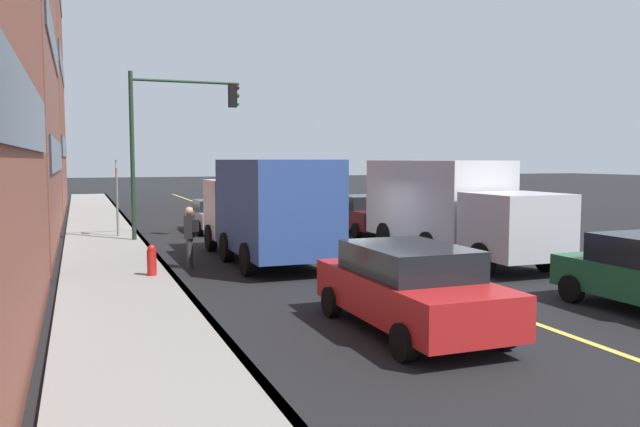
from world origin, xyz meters
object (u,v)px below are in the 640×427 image
(traffic_light_mast, at_px, (173,127))
(fire_hydrant, at_px, (152,263))
(truck_blue, at_px, (267,207))
(pedestrian_with_backpack, at_px, (190,232))
(car_red, at_px, (409,287))
(street_sign_post, at_px, (117,193))
(car_maroon, at_px, (360,214))
(truck_white, at_px, (449,206))
(car_silver, at_px, (215,215))

(traffic_light_mast, relative_size, fire_hydrant, 6.72)
(truck_blue, height_order, fire_hydrant, truck_blue)
(pedestrian_with_backpack, xyz_separation_m, traffic_light_mast, (6.21, -0.43, 3.27))
(car_red, height_order, traffic_light_mast, traffic_light_mast)
(street_sign_post, bearing_deg, traffic_light_mast, -125.04)
(pedestrian_with_backpack, bearing_deg, car_maroon, -52.30)
(truck_white, bearing_deg, truck_blue, 79.96)
(car_silver, height_order, truck_white, truck_white)
(fire_hydrant, bearing_deg, truck_blue, -61.21)
(fire_hydrant, bearing_deg, car_silver, -19.58)
(truck_blue, relative_size, street_sign_post, 2.38)
(car_maroon, relative_size, truck_blue, 0.63)
(pedestrian_with_backpack, height_order, street_sign_post, street_sign_post)
(car_maroon, bearing_deg, pedestrian_with_backpack, 127.70)
(truck_blue, bearing_deg, car_maroon, -44.32)
(car_silver, distance_m, car_red, 17.32)
(car_maroon, distance_m, fire_hydrant, 12.36)
(pedestrian_with_backpack, distance_m, street_sign_post, 7.79)
(car_red, bearing_deg, fire_hydrant, 30.13)
(car_red, relative_size, fire_hydrant, 4.84)
(car_red, xyz_separation_m, pedestrian_with_backpack, (8.21, 2.58, 0.22))
(car_silver, bearing_deg, truck_blue, 178.85)
(fire_hydrant, bearing_deg, street_sign_post, 1.89)
(car_silver, relative_size, pedestrian_with_backpack, 2.31)
(car_maroon, distance_m, traffic_light_mast, 8.53)
(car_red, relative_size, pedestrian_with_backpack, 2.58)
(car_silver, xyz_separation_m, car_red, (-17.32, -0.01, 0.10))
(car_maroon, relative_size, truck_white, 0.55)
(car_silver, distance_m, car_maroon, 6.28)
(car_red, distance_m, truck_white, 9.44)
(car_silver, bearing_deg, car_maroon, -116.20)
(fire_hydrant, bearing_deg, pedestrian_with_backpack, -37.80)
(traffic_light_mast, bearing_deg, street_sign_post, 54.96)
(street_sign_post, xyz_separation_m, fire_hydrant, (-9.21, -0.30, -1.35))
(car_red, bearing_deg, truck_blue, 1.24)
(car_maroon, height_order, truck_blue, truck_blue)
(truck_blue, xyz_separation_m, traffic_light_mast, (5.82, 1.97, 2.65))
(street_sign_post, height_order, fire_hydrant, street_sign_post)
(car_red, xyz_separation_m, truck_white, (7.57, -5.58, 0.82))
(car_maroon, height_order, car_red, car_maroon)
(traffic_light_mast, xyz_separation_m, street_sign_post, (1.39, 1.98, -2.49))
(truck_blue, bearing_deg, pedestrian_with_backpack, 99.26)
(street_sign_post, relative_size, fire_hydrant, 3.30)
(street_sign_post, bearing_deg, car_silver, -69.76)
(car_silver, height_order, fire_hydrant, car_silver)
(car_maroon, height_order, pedestrian_with_backpack, pedestrian_with_backpack)
(truck_blue, distance_m, fire_hydrant, 4.32)
(car_red, bearing_deg, traffic_light_mast, 8.49)
(car_silver, xyz_separation_m, car_maroon, (-2.77, -5.64, 0.10))
(car_maroon, xyz_separation_m, truck_white, (-6.97, 0.05, 0.82))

